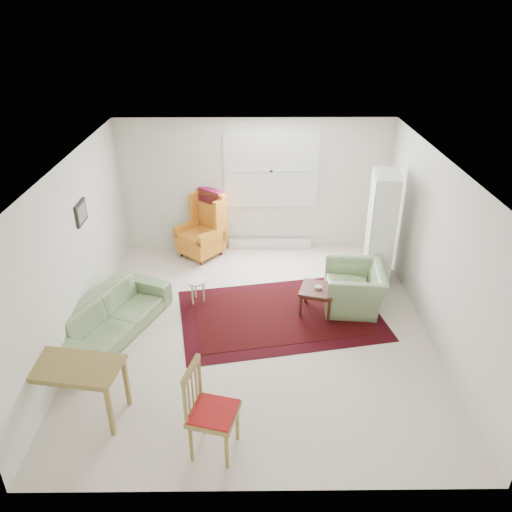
{
  "coord_description": "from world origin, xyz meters",
  "views": [
    {
      "loc": [
        -0.06,
        -6.07,
        4.37
      ],
      "look_at": [
        0.0,
        0.3,
        1.05
      ],
      "focal_mm": 35.0,
      "sensor_mm": 36.0,
      "label": 1
    }
  ],
  "objects_px": {
    "armchair": "(355,284)",
    "desk": "(75,390)",
    "desk_chair": "(214,412)",
    "cabinet": "(381,228)",
    "sofa": "(111,309)",
    "stool": "(197,291)",
    "coffee_table": "(317,300)",
    "wingback_chair": "(200,226)"
  },
  "relations": [
    {
      "from": "sofa",
      "to": "coffee_table",
      "type": "height_order",
      "value": "sofa"
    },
    {
      "from": "wingback_chair",
      "to": "stool",
      "type": "relative_size",
      "value": 3.07
    },
    {
      "from": "stool",
      "to": "cabinet",
      "type": "bearing_deg",
      "value": 14.09
    },
    {
      "from": "wingback_chair",
      "to": "desk_chair",
      "type": "relative_size",
      "value": 1.13
    },
    {
      "from": "stool",
      "to": "desk_chair",
      "type": "distance_m",
      "value": 3.01
    },
    {
      "from": "sofa",
      "to": "coffee_table",
      "type": "relative_size",
      "value": 3.9
    },
    {
      "from": "coffee_table",
      "to": "desk_chair",
      "type": "height_order",
      "value": "desk_chair"
    },
    {
      "from": "wingback_chair",
      "to": "desk_chair",
      "type": "height_order",
      "value": "wingback_chair"
    },
    {
      "from": "armchair",
      "to": "stool",
      "type": "distance_m",
      "value": 2.49
    },
    {
      "from": "wingback_chair",
      "to": "desk",
      "type": "bearing_deg",
      "value": -64.7
    },
    {
      "from": "wingback_chair",
      "to": "desk_chair",
      "type": "bearing_deg",
      "value": -42.8
    },
    {
      "from": "sofa",
      "to": "desk_chair",
      "type": "height_order",
      "value": "desk_chair"
    },
    {
      "from": "cabinet",
      "to": "desk_chair",
      "type": "relative_size",
      "value": 1.72
    },
    {
      "from": "stool",
      "to": "desk_chair",
      "type": "height_order",
      "value": "desk_chair"
    },
    {
      "from": "wingback_chair",
      "to": "cabinet",
      "type": "distance_m",
      "value": 3.25
    },
    {
      "from": "desk_chair",
      "to": "armchair",
      "type": "bearing_deg",
      "value": -20.51
    },
    {
      "from": "armchair",
      "to": "desk_chair",
      "type": "xyz_separation_m",
      "value": [
        -2.01,
        -2.84,
        0.15
      ]
    },
    {
      "from": "cabinet",
      "to": "desk",
      "type": "bearing_deg",
      "value": -134.94
    },
    {
      "from": "armchair",
      "to": "desk",
      "type": "xyz_separation_m",
      "value": [
        -3.64,
        -2.29,
        -0.04
      ]
    },
    {
      "from": "stool",
      "to": "desk",
      "type": "distance_m",
      "value": 2.68
    },
    {
      "from": "sofa",
      "to": "desk_chair",
      "type": "bearing_deg",
      "value": -120.07
    },
    {
      "from": "desk",
      "to": "sofa",
      "type": "bearing_deg",
      "value": 89.33
    },
    {
      "from": "armchair",
      "to": "cabinet",
      "type": "relative_size",
      "value": 0.54
    },
    {
      "from": "armchair",
      "to": "desk_chair",
      "type": "distance_m",
      "value": 3.48
    },
    {
      "from": "coffee_table",
      "to": "desk_chair",
      "type": "xyz_separation_m",
      "value": [
        -1.41,
        -2.66,
        0.34
      ]
    },
    {
      "from": "wingback_chair",
      "to": "coffee_table",
      "type": "xyz_separation_m",
      "value": [
        1.97,
        -1.92,
        -0.41
      ]
    },
    {
      "from": "sofa",
      "to": "stool",
      "type": "height_order",
      "value": "sofa"
    },
    {
      "from": "sofa",
      "to": "stool",
      "type": "bearing_deg",
      "value": -31.75
    },
    {
      "from": "coffee_table",
      "to": "stool",
      "type": "bearing_deg",
      "value": 171.2
    },
    {
      "from": "armchair",
      "to": "desk_chair",
      "type": "height_order",
      "value": "desk_chair"
    },
    {
      "from": "coffee_table",
      "to": "cabinet",
      "type": "xyz_separation_m",
      "value": [
        1.15,
        1.05,
        0.73
      ]
    },
    {
      "from": "sofa",
      "to": "wingback_chair",
      "type": "bearing_deg",
      "value": -0.63
    },
    {
      "from": "desk",
      "to": "coffee_table",
      "type": "bearing_deg",
      "value": 34.8
    },
    {
      "from": "coffee_table",
      "to": "desk_chair",
      "type": "relative_size",
      "value": 0.47
    },
    {
      "from": "wingback_chair",
      "to": "cabinet",
      "type": "xyz_separation_m",
      "value": [
        3.12,
        -0.86,
        0.33
      ]
    },
    {
      "from": "desk",
      "to": "desk_chair",
      "type": "xyz_separation_m",
      "value": [
        1.63,
        -0.55,
        0.19
      ]
    },
    {
      "from": "armchair",
      "to": "coffee_table",
      "type": "height_order",
      "value": "armchair"
    },
    {
      "from": "sofa",
      "to": "armchair",
      "type": "height_order",
      "value": "sofa"
    },
    {
      "from": "cabinet",
      "to": "armchair",
      "type": "bearing_deg",
      "value": -114.36
    },
    {
      "from": "armchair",
      "to": "coffee_table",
      "type": "relative_size",
      "value": 1.97
    },
    {
      "from": "coffee_table",
      "to": "armchair",
      "type": "bearing_deg",
      "value": 16.18
    },
    {
      "from": "sofa",
      "to": "cabinet",
      "type": "height_order",
      "value": "cabinet"
    }
  ]
}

